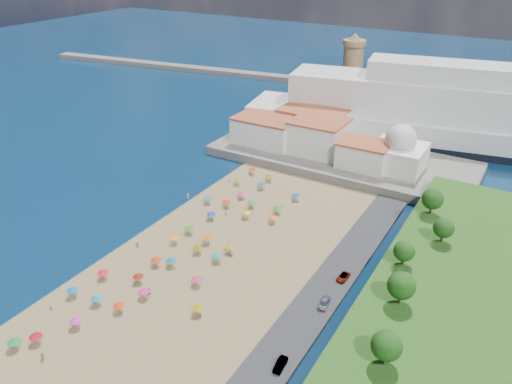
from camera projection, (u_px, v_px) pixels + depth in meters
The scene contains 12 objects.
ground at pixel (190, 257), 122.78m from camera, with size 700.00×700.00×0.00m, color #071938.
terrace at pixel (341, 158), 173.40m from camera, with size 90.00×36.00×3.00m, color #59544C.
jetty at pixel (323, 120), 210.26m from camera, with size 18.00×70.00×2.40m, color #59544C.
breakwater at pixel (199, 69), 288.99m from camera, with size 200.00×7.00×2.60m, color #59544C.
waterfront_buildings at pixel (309, 134), 176.87m from camera, with size 57.00×29.00×11.00m.
domed_building at pixel (399, 152), 159.39m from camera, with size 16.00×16.00×15.00m.
fortress at pixel (350, 90), 230.70m from camera, with size 40.00×40.00×32.40m.
cruise_ship at pixel (476, 119), 180.84m from camera, with size 172.91×56.38×37.44m.
beach_parasols at pixel (161, 267), 115.59m from camera, with size 32.00×115.84×2.20m.
beachgoers at pixel (157, 260), 119.87m from camera, with size 30.82×95.83×1.88m.
parked_cars at pixel (321, 308), 103.86m from camera, with size 2.35×34.73×1.38m.
hillside_trees at pixel (388, 301), 92.66m from camera, with size 11.66×104.07×7.13m.
Camera 1 is at (65.75, -79.34, 70.54)m, focal length 35.00 mm.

